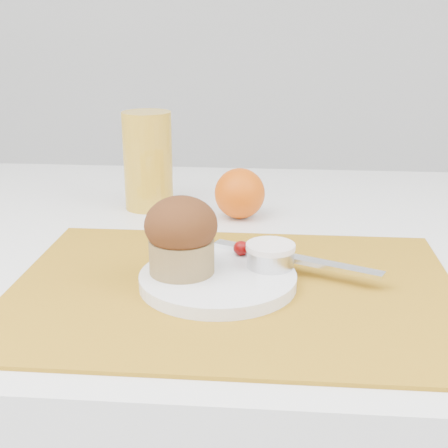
# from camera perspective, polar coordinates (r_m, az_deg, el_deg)

# --- Properties ---
(placemat) EXTENTS (0.50, 0.36, 0.00)m
(placemat) POSITION_cam_1_polar(r_m,az_deg,el_deg) (0.70, 0.84, -5.95)
(placemat) COLOR #AE7818
(placemat) RESTS_ON table
(plate) EXTENTS (0.23, 0.23, 0.01)m
(plate) POSITION_cam_1_polar(r_m,az_deg,el_deg) (0.70, -0.56, -5.09)
(plate) COLOR white
(plate) RESTS_ON placemat
(ramekin) EXTENTS (0.06, 0.06, 0.02)m
(ramekin) POSITION_cam_1_polar(r_m,az_deg,el_deg) (0.71, 4.26, -2.99)
(ramekin) COLOR silver
(ramekin) RESTS_ON plate
(cream) EXTENTS (0.06, 0.06, 0.01)m
(cream) POSITION_cam_1_polar(r_m,az_deg,el_deg) (0.71, 4.28, -2.09)
(cream) COLOR white
(cream) RESTS_ON ramekin
(raspberry_near) EXTENTS (0.02, 0.02, 0.02)m
(raspberry_near) POSITION_cam_1_polar(r_m,az_deg,el_deg) (0.75, 1.59, -2.22)
(raspberry_near) COLOR #4F0202
(raspberry_near) RESTS_ON plate
(raspberry_far) EXTENTS (0.02, 0.02, 0.02)m
(raspberry_far) POSITION_cam_1_polar(r_m,az_deg,el_deg) (0.73, 3.55, -2.75)
(raspberry_far) COLOR #500216
(raspberry_far) RESTS_ON plate
(butter_knife) EXTENTS (0.20, 0.10, 0.01)m
(butter_knife) POSITION_cam_1_polar(r_m,az_deg,el_deg) (0.74, 6.47, -3.15)
(butter_knife) COLOR white
(butter_knife) RESTS_ON plate
(orange) EXTENTS (0.08, 0.08, 0.08)m
(orange) POSITION_cam_1_polar(r_m,az_deg,el_deg) (0.93, 1.45, 2.81)
(orange) COLOR #E25607
(orange) RESTS_ON table
(juice_glass) EXTENTS (0.10, 0.10, 0.15)m
(juice_glass) POSITION_cam_1_polar(r_m,az_deg,el_deg) (0.98, -6.97, 5.77)
(juice_glass) COLOR gold
(juice_glass) RESTS_ON table
(muffin) EXTENTS (0.08, 0.08, 0.09)m
(muffin) POSITION_cam_1_polar(r_m,az_deg,el_deg) (0.69, -3.93, -1.02)
(muffin) COLOR #967A49
(muffin) RESTS_ON plate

